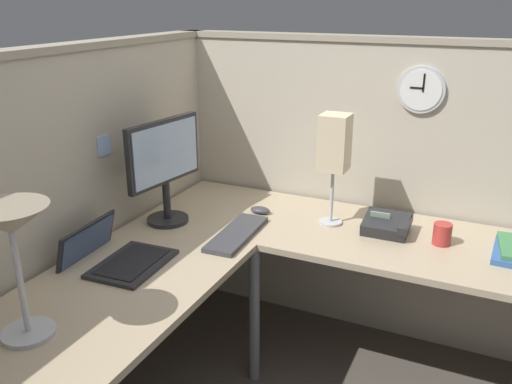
# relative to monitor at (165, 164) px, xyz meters

# --- Properties ---
(cubicle_wall_back) EXTENTS (2.57, 0.12, 1.58)m
(cubicle_wall_back) POSITION_rel_monitor_xyz_m (-0.56, 0.23, -0.23)
(cubicle_wall_back) COLOR #B7AD99
(cubicle_wall_back) RESTS_ON ground
(cubicle_wall_right) EXTENTS (0.12, 2.37, 1.58)m
(cubicle_wall_right) POSITION_rel_monitor_xyz_m (0.67, -0.90, -0.23)
(cubicle_wall_right) COLOR #B7AD99
(cubicle_wall_right) RESTS_ON ground
(desk) EXTENTS (2.35, 2.15, 0.73)m
(desk) POSITION_rel_monitor_xyz_m (-0.34, -0.69, -0.39)
(desk) COLOR tan
(desk) RESTS_ON ground
(monitor) EXTENTS (0.46, 0.20, 0.50)m
(monitor) POSITION_rel_monitor_xyz_m (0.00, 0.00, 0.00)
(monitor) COLOR #232326
(monitor) RESTS_ON desk
(laptop) EXTENTS (0.36, 0.40, 0.22)m
(laptop) POSITION_rel_monitor_xyz_m (-0.45, -0.03, -0.27)
(laptop) COLOR #232326
(laptop) RESTS_ON desk
(keyboard) EXTENTS (0.44, 0.16, 0.02)m
(keyboard) POSITION_rel_monitor_xyz_m (-0.01, -0.38, -0.28)
(keyboard) COLOR #38383D
(keyboard) RESTS_ON desk
(computer_mouse) EXTENTS (0.06, 0.10, 0.03)m
(computer_mouse) POSITION_rel_monitor_xyz_m (0.28, -0.36, -0.28)
(computer_mouse) COLOR #38383D
(computer_mouse) RESTS_ON desk
(desk_lamp_dome) EXTENTS (0.24, 0.24, 0.44)m
(desk_lamp_dome) POSITION_rel_monitor_xyz_m (-0.97, -0.11, 0.07)
(desk_lamp_dome) COLOR #B7BABF
(desk_lamp_dome) RESTS_ON desk
(office_phone) EXTENTS (0.19, 0.21, 0.11)m
(office_phone) POSITION_rel_monitor_xyz_m (0.31, -0.99, -0.26)
(office_phone) COLOR #232326
(office_phone) RESTS_ON desk
(desk_lamp_paper) EXTENTS (0.13, 0.13, 0.53)m
(desk_lamp_paper) POSITION_rel_monitor_xyz_m (0.31, -0.72, 0.09)
(desk_lamp_paper) COLOR #B7BABF
(desk_lamp_paper) RESTS_ON desk
(coffee_mug) EXTENTS (0.08, 0.08, 0.10)m
(coffee_mug) POSITION_rel_monitor_xyz_m (0.29, -1.23, -0.25)
(coffee_mug) COLOR #B2332D
(coffee_mug) RESTS_ON desk
(wall_clock) EXTENTS (0.04, 0.22, 0.22)m
(wall_clock) POSITION_rel_monitor_xyz_m (0.62, -1.04, 0.32)
(wall_clock) COLOR #B7BABF
(pinned_note_middle) EXTENTS (0.08, 0.00, 0.09)m
(pinned_note_middle) POSITION_rel_monitor_xyz_m (-0.20, 0.18, 0.11)
(pinned_note_middle) COLOR #99B7E5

